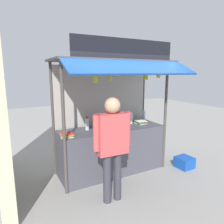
# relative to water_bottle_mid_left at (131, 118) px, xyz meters

# --- Properties ---
(ground_plane) EXTENTS (20.00, 20.00, 0.00)m
(ground_plane) POSITION_rel_water_bottle_mid_left_xyz_m (-0.57, -0.13, -1.13)
(ground_plane) COLOR gray
(stall_counter) EXTENTS (2.28, 0.77, 0.99)m
(stall_counter) POSITION_rel_water_bottle_mid_left_xyz_m (-0.57, -0.13, -0.63)
(stall_counter) COLOR #4C4C56
(stall_counter) RESTS_ON ground
(stall_structure) EXTENTS (2.48, 1.56, 2.76)m
(stall_structure) POSITION_rel_water_bottle_mid_left_xyz_m (-0.57, -0.04, 0.55)
(stall_structure) COLOR #4C4742
(stall_structure) RESTS_ON ground
(water_bottle_mid_left) EXTENTS (0.08, 0.08, 0.28)m
(water_bottle_mid_left) POSITION_rel_water_bottle_mid_left_xyz_m (0.00, 0.00, 0.00)
(water_bottle_mid_left) COLOR silver
(water_bottle_mid_left) RESTS_ON stall_counter
(water_bottle_mid_right) EXTENTS (0.06, 0.06, 0.22)m
(water_bottle_mid_right) POSITION_rel_water_bottle_mid_left_xyz_m (-0.36, -0.09, -0.03)
(water_bottle_mid_right) COLOR silver
(water_bottle_mid_right) RESTS_ON stall_counter
(water_bottle_rear_center) EXTENTS (0.08, 0.08, 0.28)m
(water_bottle_rear_center) POSITION_rel_water_bottle_mid_left_xyz_m (-1.10, -0.03, -0.00)
(water_bottle_rear_center) COLOR silver
(water_bottle_rear_center) RESTS_ON stall_counter
(water_bottle_center) EXTENTS (0.08, 0.08, 0.30)m
(water_bottle_center) POSITION_rel_water_bottle_mid_left_xyz_m (-0.67, -0.12, 0.01)
(water_bottle_center) COLOR silver
(water_bottle_center) RESTS_ON stall_counter
(water_bottle_front_right) EXTENTS (0.07, 0.07, 0.26)m
(water_bottle_front_right) POSITION_rel_water_bottle_mid_left_xyz_m (-0.65, 0.04, -0.01)
(water_bottle_front_right) COLOR silver
(water_bottle_front_right) RESTS_ON stall_counter
(water_bottle_right) EXTENTS (0.07, 0.07, 0.26)m
(water_bottle_right) POSITION_rel_water_bottle_mid_left_xyz_m (0.44, 0.09, -0.01)
(water_bottle_right) COLOR silver
(water_bottle_right) RESTS_ON stall_counter
(magazine_stack_front_left) EXTENTS (0.25, 0.26, 0.05)m
(magazine_stack_front_left) POSITION_rel_water_bottle_mid_left_xyz_m (-0.89, -0.36, -0.11)
(magazine_stack_front_left) COLOR blue
(magazine_stack_front_left) RESTS_ON stall_counter
(magazine_stack_far_right) EXTENTS (0.26, 0.30, 0.08)m
(magazine_stack_far_right) POSITION_rel_water_bottle_mid_left_xyz_m (0.19, -0.12, -0.09)
(magazine_stack_far_right) COLOR blue
(magazine_stack_far_right) RESTS_ON stall_counter
(magazine_stack_back_left) EXTENTS (0.26, 0.30, 0.06)m
(magazine_stack_back_left) POSITION_rel_water_bottle_mid_left_xyz_m (-1.60, -0.26, -0.10)
(magazine_stack_back_left) COLOR white
(magazine_stack_back_left) RESTS_ON stall_counter
(banana_bunch_leftmost) EXTENTS (0.09, 0.09, 0.27)m
(banana_bunch_leftmost) POSITION_rel_water_bottle_mid_left_xyz_m (-0.86, -0.62, 0.95)
(banana_bunch_leftmost) COLOR #332D23
(banana_bunch_inner_left) EXTENTS (0.12, 0.12, 0.26)m
(banana_bunch_inner_left) POSITION_rel_water_bottle_mid_left_xyz_m (-0.07, -0.62, 0.98)
(banana_bunch_inner_left) COLOR #332D23
(banana_bunch_inner_right) EXTENTS (0.10, 0.11, 0.30)m
(banana_bunch_inner_right) POSITION_rel_water_bottle_mid_left_xyz_m (-1.15, -0.62, 0.93)
(banana_bunch_inner_right) COLOR #332D23
(banana_bunch_rightmost) EXTENTS (0.10, 0.10, 0.23)m
(banana_bunch_rightmost) POSITION_rel_water_bottle_mid_left_xyz_m (0.25, -0.62, 0.99)
(banana_bunch_rightmost) COLOR #332D23
(vendor_person) EXTENTS (0.68, 0.26, 1.78)m
(vendor_person) POSITION_rel_water_bottle_mid_left_xyz_m (-1.07, -1.09, -0.05)
(vendor_person) COLOR #383842
(vendor_person) RESTS_ON ground
(plastic_crate) EXTENTS (0.37, 0.37, 0.25)m
(plastic_crate) POSITION_rel_water_bottle_mid_left_xyz_m (0.99, -0.77, -1.00)
(plastic_crate) COLOR #194CB2
(plastic_crate) RESTS_ON ground
(neighbour_wall) EXTENTS (0.20, 2.40, 2.98)m
(neighbour_wall) POSITION_rel_water_bottle_mid_left_xyz_m (-2.65, 0.17, 0.36)
(neighbour_wall) COLOR beige
(neighbour_wall) RESTS_ON ground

